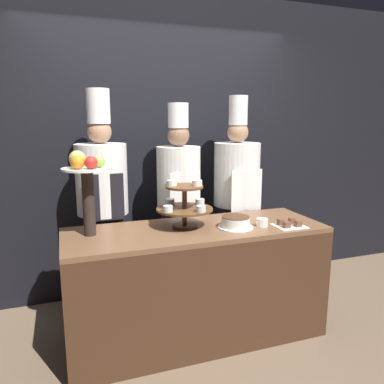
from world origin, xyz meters
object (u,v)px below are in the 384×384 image
tiered_stand (185,204)px  cake_round (236,222)px  cake_square_tray (289,224)px  chef_center_left (179,197)px  chef_left (103,199)px  cup_white (262,222)px  fruit_pedestal (86,178)px  chef_center_right (236,192)px

tiered_stand → cake_round: bearing=-23.3°
cake_square_tray → chef_center_left: 1.00m
chef_left → chef_center_left: chef_left is taller
cup_white → chef_left: chef_left is taller
tiered_stand → cake_round: (0.35, -0.15, -0.13)m
cake_square_tray → chef_center_left: chef_center_left is taller
tiered_stand → fruit_pedestal: 0.72m
cake_round → chef_center_left: bearing=108.6°
tiered_stand → chef_center_left: chef_center_left is taller
cup_white → cake_square_tray: (0.19, -0.07, -0.01)m
chef_left → chef_center_left: (0.65, 0.00, -0.03)m
fruit_pedestal → chef_center_right: chef_center_right is taller
tiered_stand → fruit_pedestal: (-0.69, 0.03, 0.23)m
tiered_stand → chef_center_right: 0.86m
fruit_pedestal → cup_white: bearing=-9.6°
cup_white → chef_center_left: chef_center_left is taller
cake_round → chef_left: (-0.88, 0.67, 0.10)m
cup_white → chef_center_right: 0.72m
chef_center_left → tiered_stand: bearing=-102.8°
cup_white → chef_center_left: (-0.43, 0.71, 0.09)m
cake_square_tray → chef_center_left: (-0.62, 0.78, 0.10)m
fruit_pedestal → chef_left: (0.15, 0.50, -0.26)m
chef_center_right → cup_white: bearing=-100.5°
fruit_pedestal → chef_left: 0.58m
cake_round → cake_square_tray: 0.41m
fruit_pedestal → cake_square_tray: bearing=-11.0°
cake_square_tray → chef_center_right: size_ratio=0.12×
cake_square_tray → chef_center_left: bearing=128.6°
fruit_pedestal → cake_round: fruit_pedestal is taller
tiered_stand → chef_center_right: size_ratio=0.22×
tiered_stand → chef_left: (-0.53, 0.52, -0.03)m
chef_center_right → tiered_stand: bearing=-142.3°
fruit_pedestal → cake_round: (1.03, -0.17, -0.36)m
cake_square_tray → chef_left: 1.50m
tiered_stand → chef_center_left: 0.54m
chef_center_right → fruit_pedestal: bearing=-159.9°
cake_square_tray → fruit_pedestal: bearing=169.0°
cake_square_tray → chef_center_left: size_ratio=0.12×
tiered_stand → cup_white: size_ratio=4.95×
cake_round → chef_center_left: chef_center_left is taller
chef_center_left → chef_left: bearing=-180.0°
tiered_stand → cup_white: tiered_stand is taller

